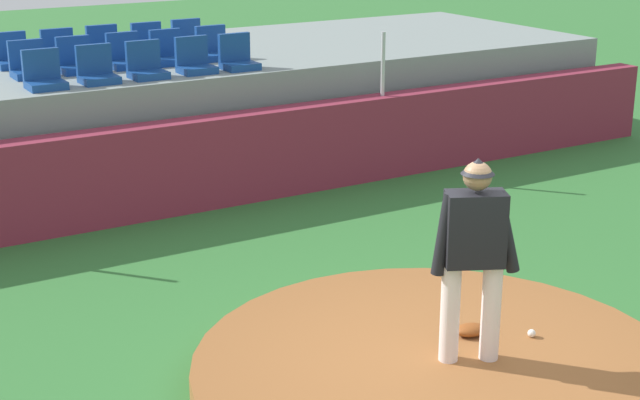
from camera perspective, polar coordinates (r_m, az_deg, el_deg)
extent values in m
plane|color=#317132|center=(8.63, 6.93, -10.99)|extent=(60.00, 60.00, 0.00)
cylinder|color=brown|center=(8.56, 6.96, -10.18)|extent=(4.27, 4.27, 0.28)
cylinder|color=silver|center=(8.33, 7.67, -6.62)|extent=(0.17, 0.17, 0.87)
cylinder|color=silver|center=(8.41, 10.04, -6.50)|extent=(0.17, 0.17, 0.87)
cube|color=black|center=(8.09, 9.11, -1.69)|extent=(0.56, 0.45, 0.63)
cylinder|color=black|center=(8.04, 7.29, -2.00)|extent=(0.23, 0.19, 0.72)
cylinder|color=black|center=(8.16, 10.87, -1.88)|extent=(0.30, 0.22, 0.71)
sphere|color=#8C6647|center=(7.95, 9.27, 1.40)|extent=(0.24, 0.24, 0.24)
cone|color=black|center=(7.93, 9.30, 1.99)|extent=(0.37, 0.37, 0.13)
sphere|color=white|center=(9.03, 12.36, -7.68)|extent=(0.07, 0.07, 0.07)
ellipsoid|color=brown|center=(8.95, 8.88, -7.57)|extent=(0.34, 0.27, 0.11)
cube|color=maroon|center=(13.02, -8.39, 1.94)|extent=(16.96, 0.40, 1.24)
cylinder|color=silver|center=(14.31, 3.73, 8.00)|extent=(0.06, 0.06, 0.94)
cube|color=gray|center=(15.37, -12.27, 5.01)|extent=(16.20, 4.46, 1.67)
cube|color=navy|center=(13.11, -15.83, 6.52)|extent=(0.48, 0.44, 0.10)
cube|color=navy|center=(13.24, -16.13, 7.70)|extent=(0.48, 0.08, 0.40)
cube|color=navy|center=(13.33, -12.87, 6.93)|extent=(0.48, 0.44, 0.10)
cube|color=navy|center=(13.46, -13.19, 8.09)|extent=(0.48, 0.08, 0.40)
cube|color=navy|center=(13.55, -10.07, 7.27)|extent=(0.48, 0.44, 0.10)
cube|color=navy|center=(13.67, -10.40, 8.41)|extent=(0.48, 0.08, 0.40)
cube|color=navy|center=(13.84, -7.25, 7.62)|extent=(0.48, 0.44, 0.10)
cube|color=navy|center=(13.97, -7.60, 8.74)|extent=(0.48, 0.08, 0.40)
cube|color=navy|center=(14.07, -4.73, 7.87)|extent=(0.48, 0.44, 0.10)
cube|color=navy|center=(14.19, -5.08, 8.97)|extent=(0.48, 0.08, 0.40)
cube|color=navy|center=(13.98, -16.67, 7.12)|extent=(0.48, 0.44, 0.10)
cube|color=navy|center=(14.11, -16.95, 8.22)|extent=(0.48, 0.08, 0.40)
cube|color=navy|center=(14.17, -14.05, 7.47)|extent=(0.48, 0.44, 0.10)
cube|color=navy|center=(14.30, -14.35, 8.55)|extent=(0.48, 0.08, 0.40)
cube|color=navy|center=(14.41, -11.27, 7.82)|extent=(0.48, 0.44, 0.10)
cube|color=navy|center=(14.54, -11.57, 8.89)|extent=(0.48, 0.08, 0.40)
cube|color=navy|center=(14.61, -8.80, 8.09)|extent=(0.48, 0.44, 0.10)
cube|color=navy|center=(14.74, -9.11, 9.15)|extent=(0.48, 0.08, 0.40)
cube|color=navy|center=(14.93, -6.16, 8.40)|extent=(0.48, 0.44, 0.10)
cube|color=navy|center=(15.06, -6.48, 9.43)|extent=(0.48, 0.08, 0.40)
cube|color=navy|center=(14.84, -17.57, 7.63)|extent=(0.48, 0.44, 0.10)
cube|color=navy|center=(14.98, -17.83, 8.66)|extent=(0.48, 0.08, 0.40)
cube|color=navy|center=(15.01, -14.96, 7.96)|extent=(0.48, 0.44, 0.10)
cube|color=navy|center=(15.14, -15.24, 8.98)|extent=(0.48, 0.08, 0.40)
cube|color=navy|center=(15.26, -12.46, 8.29)|extent=(0.48, 0.44, 0.10)
cube|color=navy|center=(15.39, -12.74, 9.30)|extent=(0.48, 0.08, 0.40)
cube|color=navy|center=(15.44, -9.91, 8.55)|extent=(0.48, 0.44, 0.10)
cube|color=navy|center=(15.57, -10.21, 9.54)|extent=(0.48, 0.08, 0.40)
cube|color=navy|center=(15.75, -7.61, 8.84)|extent=(0.48, 0.44, 0.10)
cube|color=navy|center=(15.88, -7.91, 9.81)|extent=(0.48, 0.08, 0.40)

